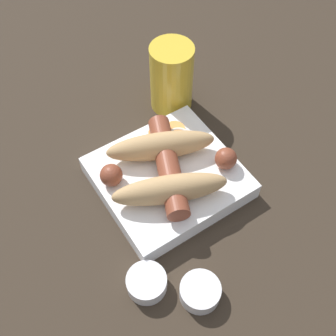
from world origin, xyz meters
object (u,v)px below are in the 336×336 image
object	(u,v)px
condiment_cup_far	(200,292)
drink_glass	(172,78)
bread_roll	(165,167)
food_tray	(168,177)
condiment_cup_near	(147,283)
sausage	(169,167)

from	to	relation	value
condiment_cup_far	drink_glass	world-z (taller)	drink_glass
bread_roll	condiment_cup_far	world-z (taller)	bread_roll
food_tray	bread_roll	world-z (taller)	bread_roll
food_tray	condiment_cup_near	bearing A→B (deg)	47.15
sausage	drink_glass	world-z (taller)	drink_glass
condiment_cup_near	food_tray	bearing A→B (deg)	-132.85
condiment_cup_far	drink_glass	xyz separation A→B (m)	(-0.16, -0.32, 0.05)
condiment_cup_near	drink_glass	bearing A→B (deg)	-128.95
condiment_cup_near	sausage	bearing A→B (deg)	-133.68
condiment_cup_far	drink_glass	size ratio (longest dim) A/B	0.44
sausage	condiment_cup_near	bearing A→B (deg)	46.32
condiment_cup_near	condiment_cup_far	distance (m)	0.07
food_tray	condiment_cup_far	xyz separation A→B (m)	(0.06, 0.17, -0.00)
bread_roll	sausage	world-z (taller)	bread_roll
food_tray	drink_glass	world-z (taller)	drink_glass
bread_roll	condiment_cup_near	bearing A→B (deg)	48.21
condiment_cup_near	drink_glass	distance (m)	0.35
bread_roll	drink_glass	xyz separation A→B (m)	(-0.11, -0.15, 0.01)
bread_roll	condiment_cup_near	world-z (taller)	bread_roll
food_tray	condiment_cup_far	size ratio (longest dim) A/B	3.78
food_tray	condiment_cup_far	world-z (taller)	food_tray
sausage	condiment_cup_far	xyz separation A→B (m)	(0.06, 0.17, -0.04)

